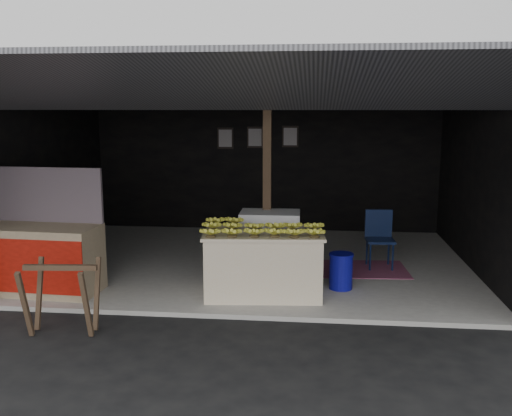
# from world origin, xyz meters

# --- Properties ---
(ground) EXTENTS (80.00, 80.00, 0.00)m
(ground) POSITION_xyz_m (0.00, 0.00, 0.00)
(ground) COLOR black
(ground) RESTS_ON ground
(concrete_slab) EXTENTS (7.00, 5.00, 0.06)m
(concrete_slab) POSITION_xyz_m (0.00, 2.50, 0.03)
(concrete_slab) COLOR gray
(concrete_slab) RESTS_ON ground
(shophouse) EXTENTS (7.40, 7.29, 3.02)m
(shophouse) POSITION_xyz_m (0.00, 2.82, 2.10)
(shophouse) COLOR black
(shophouse) RESTS_ON ground
(banana_table) EXTENTS (1.63, 1.09, 0.86)m
(banana_table) POSITION_xyz_m (0.35, 0.81, 0.49)
(banana_table) COLOR beige
(banana_table) RESTS_ON concrete_slab
(banana_pile) EXTENTS (1.50, 0.98, 0.17)m
(banana_pile) POSITION_xyz_m (0.35, 0.81, 1.00)
(banana_pile) COLOR yellow
(banana_pile) RESTS_ON banana_table
(white_crate) EXTENTS (0.88, 0.61, 0.96)m
(white_crate) POSITION_xyz_m (0.36, 1.67, 0.54)
(white_crate) COLOR white
(white_crate) RESTS_ON concrete_slab
(neighbor_stall) EXTENTS (1.65, 0.81, 1.66)m
(neighbor_stall) POSITION_xyz_m (-2.66, 0.61, 0.56)
(neighbor_stall) COLOR #998466
(neighbor_stall) RESTS_ON concrete_slab
(sawhorse) EXTENTS (0.82, 0.76, 0.81)m
(sawhorse) POSITION_xyz_m (-1.77, -0.64, 0.51)
(sawhorse) COLOR #4B3525
(sawhorse) RESTS_ON ground
(water_barrel) EXTENTS (0.32, 0.32, 0.47)m
(water_barrel) POSITION_xyz_m (1.38, 1.16, 0.29)
(water_barrel) COLOR #0B0C80
(water_barrel) RESTS_ON concrete_slab
(plastic_chair) EXTENTS (0.45, 0.45, 0.89)m
(plastic_chair) POSITION_xyz_m (2.01, 2.34, 0.58)
(plastic_chair) COLOR #091332
(plastic_chair) RESTS_ON concrete_slab
(magenta_rug) EXTENTS (1.56, 1.09, 0.01)m
(magenta_rug) POSITION_xyz_m (1.68, 2.14, 0.07)
(magenta_rug) COLOR maroon
(magenta_rug) RESTS_ON concrete_slab
(picture_frames) EXTENTS (1.62, 0.04, 0.46)m
(picture_frames) POSITION_xyz_m (-0.17, 4.89, 1.93)
(picture_frames) COLOR black
(picture_frames) RESTS_ON shophouse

